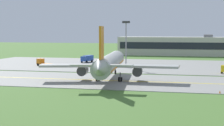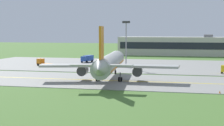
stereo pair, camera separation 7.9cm
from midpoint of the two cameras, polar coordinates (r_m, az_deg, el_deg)
name	(u,v)px [view 2 (the right image)]	position (r m, az deg, el deg)	size (l,w,h in m)	color
ground_plane	(111,81)	(93.62, -0.15, -2.58)	(500.00, 500.00, 0.00)	#47702D
taxiway_strip	(111,81)	(93.61, -0.15, -2.55)	(240.00, 28.00, 0.10)	gray
apron_pad	(171,66)	(133.20, 8.45, -0.40)	(140.00, 52.00, 0.10)	gray
taxiway_centreline	(111,80)	(93.61, -0.15, -2.51)	(220.00, 0.60, 0.01)	yellow
airplane_lead	(110,63)	(93.40, -0.30, -0.04)	(32.22, 39.62, 12.70)	#ADADA8
service_truck_fuel	(43,62)	(133.38, -9.83, 0.07)	(6.62, 4.79, 2.59)	orange
service_truck_pushback	(87,58)	(145.82, -3.54, 0.67)	(3.38, 6.31, 2.60)	#264CA5
terminal_building	(182,46)	(187.56, 10.02, 2.38)	(58.74, 11.58, 9.77)	beige
apron_light_mast	(126,38)	(125.08, 2.04, 3.57)	(2.40, 0.50, 14.70)	gray
traffic_cone_near_edge	(220,92)	(77.76, 15.17, -4.04)	(0.44, 0.44, 0.60)	orange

